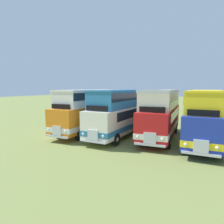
{
  "coord_description": "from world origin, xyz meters",
  "views": [
    {
      "loc": [
        -1.69,
        -18.84,
        4.68
      ],
      "look_at": [
        -10.49,
        0.05,
        2.25
      ],
      "focal_mm": 33.08,
      "sensor_mm": 36.0,
      "label": 1
    }
  ],
  "objects": [
    {
      "name": "bus_first_in_row",
      "position": [
        -13.06,
        0.01,
        2.47
      ],
      "size": [
        2.68,
        10.61,
        4.49
      ],
      "color": "orange",
      "rests_on": "ground"
    },
    {
      "name": "bus_second_in_row",
      "position": [
        -9.33,
        -0.17,
        2.47
      ],
      "size": [
        2.96,
        10.52,
        4.49
      ],
      "color": "silver",
      "rests_on": "ground"
    },
    {
      "name": "bus_third_in_row",
      "position": [
        -5.61,
        0.37,
        2.35
      ],
      "size": [
        3.03,
        9.81,
        4.52
      ],
      "color": "red",
      "rests_on": "ground"
    },
    {
      "name": "bus_fourth_in_row",
      "position": [
        -1.86,
        0.0,
        2.47
      ],
      "size": [
        2.72,
        10.43,
        4.49
      ],
      "color": "#1E339E",
      "rests_on": "ground"
    }
  ]
}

